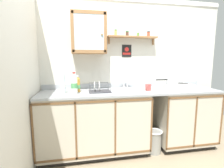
{
  "coord_description": "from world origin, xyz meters",
  "views": [
    {
      "loc": [
        -0.76,
        -2.15,
        1.44
      ],
      "look_at": [
        -0.27,
        0.43,
        1.05
      ],
      "focal_mm": 27.08,
      "sensor_mm": 36.0,
      "label": 1
    }
  ],
  "objects_px": {
    "sink": "(127,90)",
    "mug": "(148,87)",
    "trash_bin": "(154,141)",
    "bottle_opaque_white_1": "(74,84)",
    "bottle_juice_amber_2": "(78,85)",
    "hot_plate_stove": "(178,86)",
    "saucepan": "(171,81)",
    "dish_rack": "(99,90)",
    "bottle_water_clear_0": "(63,83)",
    "wall_cabinet": "(89,34)",
    "warning_sign": "(127,51)"
  },
  "relations": [
    {
      "from": "bottle_opaque_white_1",
      "to": "warning_sign",
      "type": "xyz_separation_m",
      "value": [
        0.86,
        0.43,
        0.47
      ]
    },
    {
      "from": "hot_plate_stove",
      "to": "trash_bin",
      "type": "height_order",
      "value": "hot_plate_stove"
    },
    {
      "from": "bottle_juice_amber_2",
      "to": "mug",
      "type": "relative_size",
      "value": 2.07
    },
    {
      "from": "bottle_water_clear_0",
      "to": "hot_plate_stove",
      "type": "bearing_deg",
      "value": 2.37
    },
    {
      "from": "dish_rack",
      "to": "mug",
      "type": "distance_m",
      "value": 0.75
    },
    {
      "from": "bottle_opaque_white_1",
      "to": "bottle_juice_amber_2",
      "type": "distance_m",
      "value": 0.16
    },
    {
      "from": "bottle_opaque_white_1",
      "to": "bottle_juice_amber_2",
      "type": "height_order",
      "value": "bottle_opaque_white_1"
    },
    {
      "from": "sink",
      "to": "trash_bin",
      "type": "bearing_deg",
      "value": -26.95
    },
    {
      "from": "bottle_opaque_white_1",
      "to": "wall_cabinet",
      "type": "bearing_deg",
      "value": 50.76
    },
    {
      "from": "hot_plate_stove",
      "to": "dish_rack",
      "type": "height_order",
      "value": "dish_rack"
    },
    {
      "from": "warning_sign",
      "to": "bottle_water_clear_0",
      "type": "bearing_deg",
      "value": -160.44
    },
    {
      "from": "sink",
      "to": "saucepan",
      "type": "bearing_deg",
      "value": 0.36
    },
    {
      "from": "dish_rack",
      "to": "warning_sign",
      "type": "distance_m",
      "value": 0.84
    },
    {
      "from": "bottle_water_clear_0",
      "to": "bottle_opaque_white_1",
      "type": "xyz_separation_m",
      "value": [
        0.15,
        -0.07,
        -0.01
      ]
    },
    {
      "from": "bottle_juice_amber_2",
      "to": "trash_bin",
      "type": "xyz_separation_m",
      "value": [
        1.14,
        -0.19,
        -0.89
      ]
    },
    {
      "from": "bottle_water_clear_0",
      "to": "dish_rack",
      "type": "relative_size",
      "value": 1.03
    },
    {
      "from": "saucepan",
      "to": "dish_rack",
      "type": "height_order",
      "value": "saucepan"
    },
    {
      "from": "hot_plate_stove",
      "to": "warning_sign",
      "type": "height_order",
      "value": "warning_sign"
    },
    {
      "from": "mug",
      "to": "wall_cabinet",
      "type": "distance_m",
      "value": 1.21
    },
    {
      "from": "saucepan",
      "to": "bottle_water_clear_0",
      "type": "distance_m",
      "value": 1.7
    },
    {
      "from": "bottle_water_clear_0",
      "to": "bottle_juice_amber_2",
      "type": "height_order",
      "value": "bottle_water_clear_0"
    },
    {
      "from": "hot_plate_stove",
      "to": "mug",
      "type": "xyz_separation_m",
      "value": [
        -0.55,
        -0.08,
        0.01
      ]
    },
    {
      "from": "sink",
      "to": "hot_plate_stove",
      "type": "xyz_separation_m",
      "value": [
        0.86,
        -0.02,
        0.04
      ]
    },
    {
      "from": "bottle_juice_amber_2",
      "to": "trash_bin",
      "type": "distance_m",
      "value": 1.45
    },
    {
      "from": "saucepan",
      "to": "dish_rack",
      "type": "bearing_deg",
      "value": -176.98
    },
    {
      "from": "hot_plate_stove",
      "to": "trash_bin",
      "type": "relative_size",
      "value": 1.19
    },
    {
      "from": "saucepan",
      "to": "warning_sign",
      "type": "bearing_deg",
      "value": 159.35
    },
    {
      "from": "bottle_opaque_white_1",
      "to": "warning_sign",
      "type": "relative_size",
      "value": 1.51
    },
    {
      "from": "sink",
      "to": "trash_bin",
      "type": "xyz_separation_m",
      "value": [
        0.4,
        -0.2,
        -0.78
      ]
    },
    {
      "from": "hot_plate_stove",
      "to": "dish_rack",
      "type": "relative_size",
      "value": 1.32
    },
    {
      "from": "bottle_opaque_white_1",
      "to": "bottle_juice_amber_2",
      "type": "bearing_deg",
      "value": 72.85
    },
    {
      "from": "saucepan",
      "to": "mug",
      "type": "bearing_deg",
      "value": -167.32
    },
    {
      "from": "hot_plate_stove",
      "to": "saucepan",
      "type": "relative_size",
      "value": 1.1
    },
    {
      "from": "warning_sign",
      "to": "bottle_opaque_white_1",
      "type": "bearing_deg",
      "value": -153.45
    },
    {
      "from": "bottle_juice_amber_2",
      "to": "warning_sign",
      "type": "xyz_separation_m",
      "value": [
        0.81,
        0.28,
        0.51
      ]
    },
    {
      "from": "bottle_opaque_white_1",
      "to": "warning_sign",
      "type": "height_order",
      "value": "warning_sign"
    },
    {
      "from": "saucepan",
      "to": "mug",
      "type": "xyz_separation_m",
      "value": [
        -0.44,
        -0.1,
        -0.08
      ]
    },
    {
      "from": "hot_plate_stove",
      "to": "warning_sign",
      "type": "distance_m",
      "value": 1.02
    },
    {
      "from": "mug",
      "to": "wall_cabinet",
      "type": "relative_size",
      "value": 0.2
    },
    {
      "from": "sink",
      "to": "bottle_opaque_white_1",
      "type": "xyz_separation_m",
      "value": [
        -0.79,
        -0.16,
        0.14
      ]
    },
    {
      "from": "bottle_opaque_white_1",
      "to": "warning_sign",
      "type": "distance_m",
      "value": 1.07
    },
    {
      "from": "sink",
      "to": "mug",
      "type": "bearing_deg",
      "value": -16.61
    },
    {
      "from": "sink",
      "to": "bottle_opaque_white_1",
      "type": "bearing_deg",
      "value": -168.33
    },
    {
      "from": "bottle_juice_amber_2",
      "to": "trash_bin",
      "type": "height_order",
      "value": "bottle_juice_amber_2"
    },
    {
      "from": "mug",
      "to": "bottle_water_clear_0",
      "type": "bearing_deg",
      "value": 179.96
    },
    {
      "from": "sink",
      "to": "dish_rack",
      "type": "xyz_separation_m",
      "value": [
        -0.44,
        -0.06,
        0.03
      ]
    },
    {
      "from": "saucepan",
      "to": "bottle_water_clear_0",
      "type": "xyz_separation_m",
      "value": [
        -1.7,
        -0.1,
        0.02
      ]
    },
    {
      "from": "bottle_water_clear_0",
      "to": "mug",
      "type": "height_order",
      "value": "bottle_water_clear_0"
    },
    {
      "from": "wall_cabinet",
      "to": "bottle_opaque_white_1",
      "type": "bearing_deg",
      "value": -129.24
    },
    {
      "from": "mug",
      "to": "hot_plate_stove",
      "type": "bearing_deg",
      "value": 7.86
    }
  ]
}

